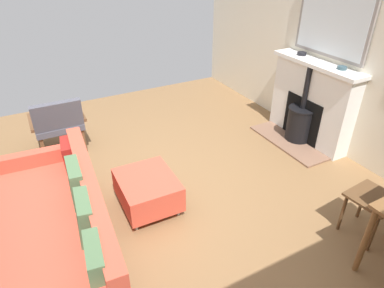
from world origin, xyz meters
The scene contains 10 objects.
ground_plane centered at (0.00, 0.00, 0.00)m, with size 5.53×6.12×0.01m, color olive.
wall_left centered at (-2.77, 0.00, 1.38)m, with size 0.12×6.12×2.75m, color silver.
fireplace centered at (-2.54, -0.20, 0.51)m, with size 0.66×1.37×1.14m.
mirror_over_mantel centered at (-2.68, -0.20, 1.64)m, with size 0.04×1.12×0.87m.
mantel_bowl_near centered at (-2.59, -0.53, 1.16)m, with size 0.13×0.13×0.04m.
mantel_bowl_far centered at (-2.59, 0.16, 1.16)m, with size 0.12×0.12×0.04m.
sofa centered at (0.91, 0.36, 0.33)m, with size 1.03×2.16×0.78m.
ottoman centered at (0.00, 0.12, 0.23)m, with size 0.59×0.69×0.38m.
armchair_accent centered at (0.60, -1.47, 0.46)m, with size 0.68×0.60×0.80m.
dining_chair_near_fireplace centered at (-1.72, 1.56, 0.50)m, with size 0.43×0.43×0.84m.
Camera 1 is at (0.90, 2.81, 2.47)m, focal length 31.50 mm.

